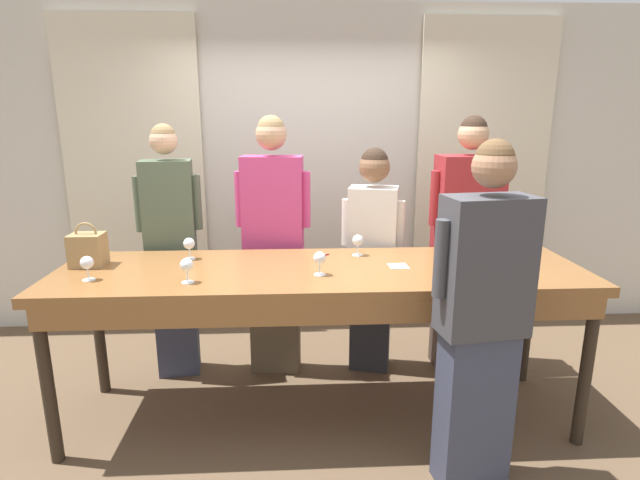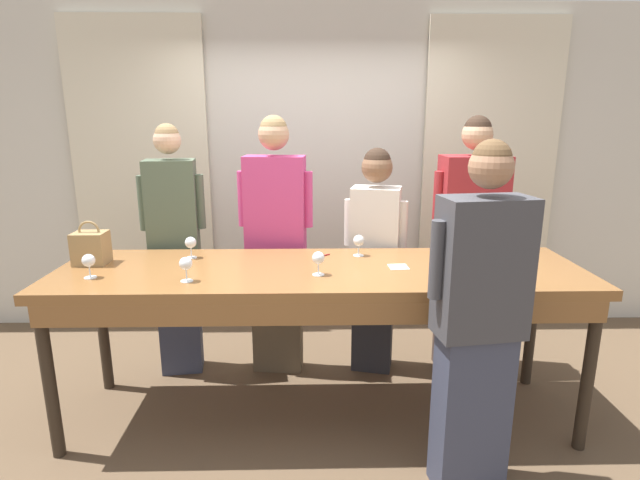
# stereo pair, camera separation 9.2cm
# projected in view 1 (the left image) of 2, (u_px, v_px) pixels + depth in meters

# --- Properties ---
(ground_plane) EXTENTS (18.00, 18.00, 0.00)m
(ground_plane) POSITION_uv_depth(u_px,v_px,m) (321.00, 414.00, 3.25)
(ground_plane) COLOR brown
(wall_back) EXTENTS (12.00, 0.06, 2.80)m
(wall_back) POSITION_uv_depth(u_px,v_px,m) (311.00, 172.00, 4.41)
(wall_back) COLOR beige
(wall_back) RESTS_ON ground_plane
(curtain_panel_left) EXTENTS (1.17, 0.03, 2.69)m
(curtain_panel_left) POSITION_uv_depth(u_px,v_px,m) (136.00, 180.00, 4.29)
(curtain_panel_left) COLOR beige
(curtain_panel_left) RESTS_ON ground_plane
(curtain_panel_right) EXTENTS (1.17, 0.03, 2.69)m
(curtain_panel_right) POSITION_uv_depth(u_px,v_px,m) (481.00, 178.00, 4.44)
(curtain_panel_right) COLOR beige
(curtain_panel_right) RESTS_ON ground_plane
(tasting_bar) EXTENTS (3.16, 0.88, 1.00)m
(tasting_bar) POSITION_uv_depth(u_px,v_px,m) (321.00, 282.00, 3.00)
(tasting_bar) COLOR brown
(tasting_bar) RESTS_ON ground_plane
(wine_bottle) EXTENTS (0.08, 0.08, 0.32)m
(wine_bottle) POSITION_uv_depth(u_px,v_px,m) (487.00, 239.00, 3.20)
(wine_bottle) COLOR black
(wine_bottle) RESTS_ON tasting_bar
(handbag) EXTENTS (0.19, 0.16, 0.27)m
(handbag) POSITION_uv_depth(u_px,v_px,m) (88.00, 249.00, 3.02)
(handbag) COLOR #997A4C
(handbag) RESTS_ON tasting_bar
(wine_glass_front_left) EXTENTS (0.07, 0.07, 0.14)m
(wine_glass_front_left) POSITION_uv_depth(u_px,v_px,m) (358.00, 241.00, 3.24)
(wine_glass_front_left) COLOR white
(wine_glass_front_left) RESTS_ON tasting_bar
(wine_glass_front_mid) EXTENTS (0.07, 0.07, 0.14)m
(wine_glass_front_mid) POSITION_uv_depth(u_px,v_px,m) (87.00, 263.00, 2.75)
(wine_glass_front_mid) COLOR white
(wine_glass_front_mid) RESTS_ON tasting_bar
(wine_glass_front_right) EXTENTS (0.07, 0.07, 0.14)m
(wine_glass_front_right) POSITION_uv_depth(u_px,v_px,m) (513.00, 268.00, 2.67)
(wine_glass_front_right) COLOR white
(wine_glass_front_right) RESTS_ON tasting_bar
(wine_glass_center_left) EXTENTS (0.07, 0.07, 0.14)m
(wine_glass_center_left) POSITION_uv_depth(u_px,v_px,m) (189.00, 244.00, 3.16)
(wine_glass_center_left) COLOR white
(wine_glass_center_left) RESTS_ON tasting_bar
(wine_glass_center_mid) EXTENTS (0.07, 0.07, 0.14)m
(wine_glass_center_mid) POSITION_uv_depth(u_px,v_px,m) (187.00, 266.00, 2.71)
(wine_glass_center_mid) COLOR white
(wine_glass_center_mid) RESTS_ON tasting_bar
(wine_glass_center_right) EXTENTS (0.07, 0.07, 0.14)m
(wine_glass_center_right) POSITION_uv_depth(u_px,v_px,m) (502.00, 237.00, 3.34)
(wine_glass_center_right) COLOR white
(wine_glass_center_right) RESTS_ON tasting_bar
(wine_glass_back_left) EXTENTS (0.07, 0.07, 0.14)m
(wine_glass_back_left) POSITION_uv_depth(u_px,v_px,m) (320.00, 259.00, 2.84)
(wine_glass_back_left) COLOR white
(wine_glass_back_left) RESTS_ON tasting_bar
(napkin) EXTENTS (0.12, 0.12, 0.00)m
(napkin) POSITION_uv_depth(u_px,v_px,m) (399.00, 266.00, 3.02)
(napkin) COLOR white
(napkin) RESTS_ON tasting_bar
(pen) EXTENTS (0.10, 0.09, 0.01)m
(pen) POSITION_uv_depth(u_px,v_px,m) (322.00, 256.00, 3.24)
(pen) COLOR maroon
(pen) RESTS_ON tasting_bar
(guest_olive_jacket) EXTENTS (0.46, 0.28, 1.84)m
(guest_olive_jacket) POSITION_uv_depth(u_px,v_px,m) (172.00, 250.00, 3.57)
(guest_olive_jacket) COLOR #383D51
(guest_olive_jacket) RESTS_ON ground_plane
(guest_pink_top) EXTENTS (0.54, 0.24, 1.89)m
(guest_pink_top) POSITION_uv_depth(u_px,v_px,m) (274.00, 243.00, 3.59)
(guest_pink_top) COLOR brown
(guest_pink_top) RESTS_ON ground_plane
(guest_cream_sweater) EXTENTS (0.46, 0.32, 1.67)m
(guest_cream_sweater) POSITION_uv_depth(u_px,v_px,m) (372.00, 256.00, 3.66)
(guest_cream_sweater) COLOR #28282D
(guest_cream_sweater) RESTS_ON ground_plane
(guest_striped_shirt) EXTENTS (0.57, 0.28, 1.89)m
(guest_striped_shirt) POSITION_uv_depth(u_px,v_px,m) (465.00, 245.00, 3.67)
(guest_striped_shirt) COLOR #473833
(guest_striped_shirt) RESTS_ON ground_plane
(host_pouring) EXTENTS (0.53, 0.28, 1.79)m
(host_pouring) POSITION_uv_depth(u_px,v_px,m) (481.00, 319.00, 2.44)
(host_pouring) COLOR #383D51
(host_pouring) RESTS_ON ground_plane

